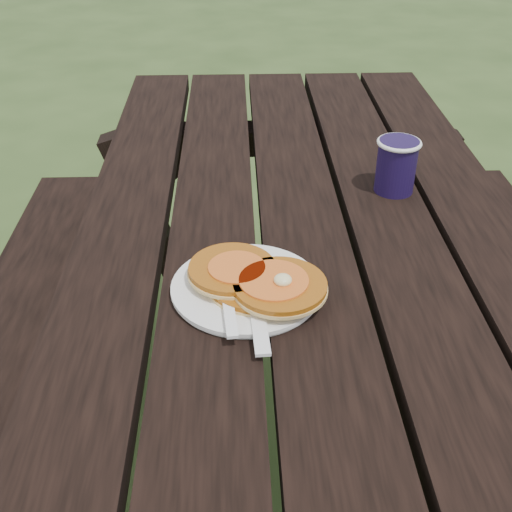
{
  "coord_description": "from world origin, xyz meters",
  "views": [
    {
      "loc": [
        -0.11,
        -0.81,
        1.3
      ],
      "look_at": [
        -0.09,
        -0.06,
        0.8
      ],
      "focal_mm": 45.0,
      "sensor_mm": 36.0,
      "label": 1
    }
  ],
  "objects_px": {
    "coffee_cup": "(397,163)",
    "plate": "(246,288)",
    "picnic_table": "(300,430)",
    "pancake_stack": "(257,280)"
  },
  "relations": [
    {
      "from": "coffee_cup",
      "to": "plate",
      "type": "bearing_deg",
      "value": -132.84
    },
    {
      "from": "picnic_table",
      "to": "coffee_cup",
      "type": "distance_m",
      "value": 0.52
    },
    {
      "from": "plate",
      "to": "pancake_stack",
      "type": "distance_m",
      "value": 0.03
    },
    {
      "from": "plate",
      "to": "pancake_stack",
      "type": "height_order",
      "value": "pancake_stack"
    },
    {
      "from": "picnic_table",
      "to": "pancake_stack",
      "type": "distance_m",
      "value": 0.42
    },
    {
      "from": "plate",
      "to": "pancake_stack",
      "type": "bearing_deg",
      "value": -28.37
    },
    {
      "from": "picnic_table",
      "to": "coffee_cup",
      "type": "bearing_deg",
      "value": 51.76
    },
    {
      "from": "coffee_cup",
      "to": "picnic_table",
      "type": "bearing_deg",
      "value": -128.24
    },
    {
      "from": "pancake_stack",
      "to": "picnic_table",
      "type": "bearing_deg",
      "value": 44.04
    },
    {
      "from": "pancake_stack",
      "to": "coffee_cup",
      "type": "xyz_separation_m",
      "value": [
        0.26,
        0.31,
        0.03
      ]
    }
  ]
}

